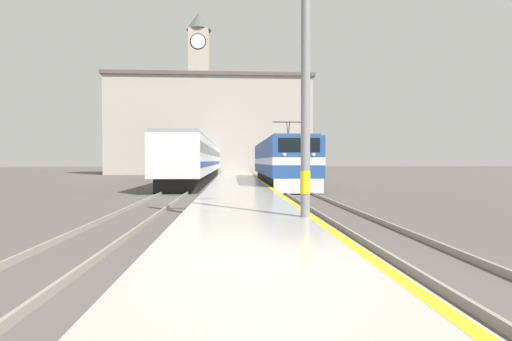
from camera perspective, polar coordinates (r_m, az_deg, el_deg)
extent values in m
plane|color=#514C47|center=(35.77, -2.76, -1.63)|extent=(200.00, 200.00, 0.00)
cube|color=#ADA89E|center=(30.77, -2.66, -1.73)|extent=(3.62, 140.00, 0.42)
cube|color=yellow|center=(30.83, 0.43, -1.33)|extent=(0.20, 140.00, 0.00)
cube|color=#514C47|center=(30.99, 3.34, -2.07)|extent=(2.84, 140.00, 0.02)
cube|color=gray|center=(30.91, 2.01, -1.93)|extent=(0.07, 140.00, 0.14)
cube|color=gray|center=(31.08, 4.65, -1.92)|extent=(0.07, 140.00, 0.14)
cube|color=#514C47|center=(30.94, -9.35, -2.09)|extent=(2.83, 140.00, 0.02)
cube|color=gray|center=(31.02, -10.67, -1.94)|extent=(0.07, 140.00, 0.14)
cube|color=gray|center=(30.87, -8.03, -1.95)|extent=(0.07, 140.00, 0.14)
cube|color=black|center=(30.33, 3.48, -1.32)|extent=(2.46, 15.70, 0.90)
cube|color=#23478C|center=(30.30, 3.48, 1.78)|extent=(2.90, 17.07, 2.38)
cube|color=silver|center=(30.30, 3.48, 1.33)|extent=(2.92, 17.09, 0.44)
cube|color=silver|center=(22.04, 6.10, -2.21)|extent=(2.75, 0.30, 0.81)
cube|color=black|center=(21.92, 6.15, 3.61)|extent=(2.32, 0.12, 0.80)
sphere|color=white|center=(21.75, 4.09, 2.26)|extent=(0.20, 0.20, 0.20)
sphere|color=white|center=(22.02, 8.21, 2.24)|extent=(0.20, 0.20, 0.20)
cube|color=#4C4C51|center=(30.33, 3.49, 4.15)|extent=(2.61, 16.22, 0.12)
cylinder|color=#333333|center=(25.80, 4.73, 5.88)|extent=(0.06, 0.63, 1.03)
cylinder|color=#333333|center=(26.49, 4.51, 5.76)|extent=(0.06, 0.63, 1.03)
cube|color=#262626|center=(26.19, 4.62, 6.91)|extent=(2.03, 0.08, 0.06)
cube|color=black|center=(46.37, -7.37, -0.40)|extent=(2.47, 47.32, 0.90)
cube|color=silver|center=(46.34, -7.38, 1.72)|extent=(2.90, 49.29, 2.52)
cube|color=black|center=(46.35, -7.38, 2.34)|extent=(2.92, 48.31, 0.64)
cube|color=navy|center=(46.34, -7.37, 1.09)|extent=(2.92, 48.31, 0.36)
cube|color=gray|center=(46.37, -7.38, 3.40)|extent=(2.67, 49.29, 0.20)
cylinder|color=gray|center=(10.66, 7.10, 14.52)|extent=(0.24, 0.24, 7.76)
cylinder|color=yellow|center=(10.39, 7.05, -1.69)|extent=(0.26, 0.26, 0.60)
cube|color=#ADA393|center=(66.64, -8.13, 9.70)|extent=(3.20, 3.20, 23.09)
cylinder|color=black|center=(67.06, -8.28, 17.79)|extent=(2.54, 0.06, 2.54)
cylinder|color=white|center=(67.03, -8.28, 17.80)|extent=(2.24, 0.10, 2.24)
cone|color=#47514C|center=(69.72, -8.17, 20.32)|extent=(4.00, 4.00, 2.88)
cube|color=#A8A399|center=(58.32, -6.49, 6.15)|extent=(28.38, 7.42, 13.47)
cube|color=#564C47|center=(59.32, -6.51, 12.89)|extent=(28.98, 8.02, 0.50)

